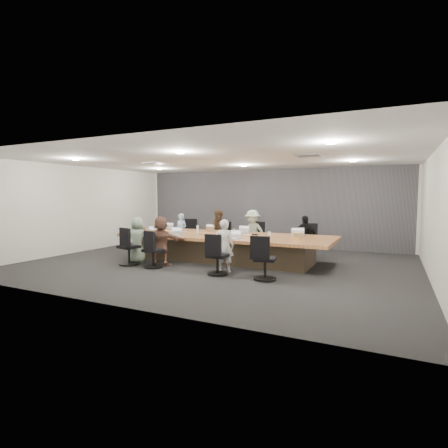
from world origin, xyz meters
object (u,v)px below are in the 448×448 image
at_px(laptop_3, 300,235).
at_px(person_0, 181,231).
at_px(chair_3, 307,243).
at_px(bottle_clear, 198,229).
at_px(stapler, 222,236).
at_px(canvas_bag, 298,235).
at_px(snack_packet, 296,239).
at_px(person_6, 224,246).
at_px(laptop_5, 173,235).
at_px(mug_brown, 144,230).
at_px(laptop_1, 211,231).
at_px(person_3, 304,237).
at_px(chair_1, 224,239).
at_px(bottle_green_left, 159,226).
at_px(laptop_6, 234,239).
at_px(chair_4, 129,250).
at_px(person_1, 219,231).
at_px(person_2, 253,232).
at_px(chair_6, 218,259).
at_px(bottle_green_right, 234,232).
at_px(laptop_0, 172,229).
at_px(laptop_4, 150,234).
at_px(chair_2, 257,241).
at_px(chair_5, 153,253).
at_px(chair_0, 186,236).
at_px(conference_table, 226,247).
at_px(person_4, 138,240).
at_px(chair_7, 265,263).
at_px(laptop_2, 246,232).

bearing_deg(laptop_3, person_0, -15.65).
xyz_separation_m(chair_3, bottle_clear, (-2.90, -1.59, 0.45)).
xyz_separation_m(stapler, canvas_bag, (1.88, 0.65, 0.04)).
bearing_deg(snack_packet, person_6, -143.32).
height_order(laptop_5, mug_brown, mug_brown).
height_order(person_0, laptop_1, person_0).
bearing_deg(person_3, laptop_5, -136.45).
xyz_separation_m(chair_1, bottle_green_left, (-1.77, -1.25, 0.49)).
height_order(chair_3, bottle_green_left, bottle_green_left).
height_order(person_6, mug_brown, person_6).
bearing_deg(stapler, person_0, 167.40).
bearing_deg(laptop_6, person_0, 143.52).
bearing_deg(chair_4, person_3, 53.91).
xyz_separation_m(person_1, stapler, (1.02, -1.87, 0.07)).
height_order(person_0, person_1, person_1).
distance_m(person_3, mug_brown, 4.86).
bearing_deg(laptop_6, laptop_1, 132.36).
bearing_deg(bottle_green_left, laptop_3, 4.37).
height_order(person_1, person_2, same).
height_order(chair_6, stapler, stapler).
distance_m(bottle_green_right, snack_packet, 1.69).
bearing_deg(snack_packet, chair_1, 146.64).
height_order(laptop_0, laptop_3, same).
height_order(laptop_1, bottle_green_right, bottle_green_right).
bearing_deg(laptop_4, person_0, 108.13).
distance_m(mug_brown, snack_packet, 4.74).
xyz_separation_m(laptop_3, bottle_green_left, (-4.57, -0.35, 0.11)).
distance_m(chair_2, chair_3, 1.63).
bearing_deg(bottle_green_right, bottle_clear, 162.46).
xyz_separation_m(person_2, person_6, (0.32, -2.70, -0.06)).
bearing_deg(chair_5, chair_4, -165.11).
bearing_deg(chair_0, chair_1, 160.27).
height_order(chair_0, laptop_6, chair_0).
bearing_deg(conference_table, laptop_1, 137.73).
xyz_separation_m(person_0, person_3, (4.29, 0.00, 0.02)).
distance_m(person_1, person_6, 3.09).
height_order(laptop_3, person_4, person_4).
relative_size(conference_table, chair_0, 7.25).
height_order(person_4, mug_brown, person_4).
bearing_deg(chair_2, mug_brown, 37.13).
distance_m(chair_6, person_2, 3.08).
xyz_separation_m(chair_2, bottle_green_left, (-2.94, -1.25, 0.46)).
height_order(laptop_3, bottle_green_left, bottle_green_left).
xyz_separation_m(person_1, person_3, (2.80, 0.00, -0.06)).
distance_m(person_2, bottle_green_right, 1.68).
height_order(chair_7, canvas_bag, canvas_bag).
relative_size(person_1, laptop_2, 4.24).
distance_m(bottle_clear, canvas_bag, 3.00).
height_order(chair_0, snack_packet, chair_0).
xyz_separation_m(person_2, laptop_4, (-2.31, -2.15, 0.05)).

